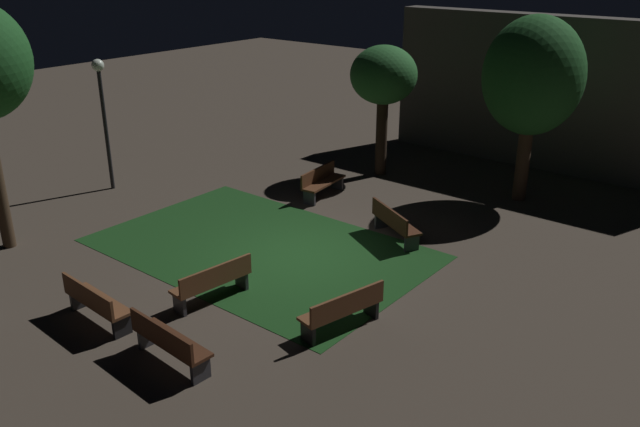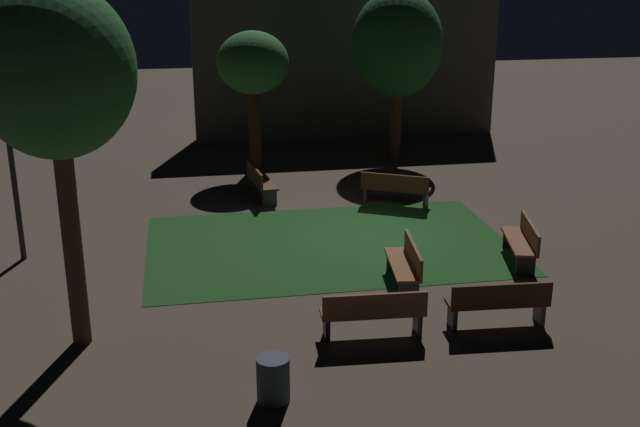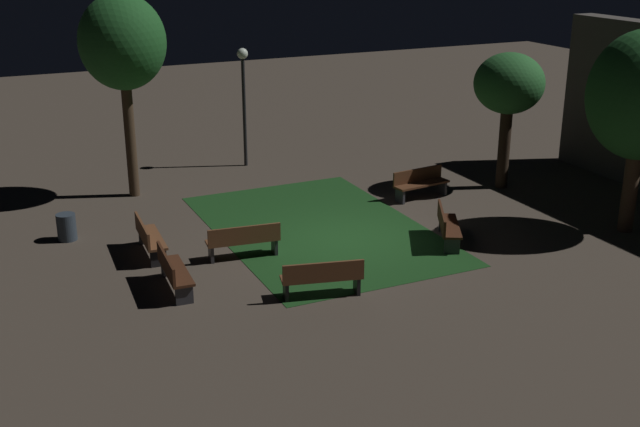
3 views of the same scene
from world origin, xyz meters
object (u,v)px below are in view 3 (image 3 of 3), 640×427
object	(u,v)px
bench_front_right	(243,240)
bench_near_trees	(322,277)
bench_lawn_edge	(173,270)
tree_tall_center	(509,86)
lamp_post_near_wall	(243,85)
bench_path_side	(420,182)
bench_front_left	(447,225)
tree_back_right	(123,44)
bench_by_lamp	(148,237)
trash_bin	(67,227)

from	to	relation	value
bench_front_right	bench_near_trees	distance (m)	2.94
bench_lawn_edge	tree_tall_center	world-z (taller)	tree_tall_center
bench_front_right	lamp_post_near_wall	world-z (taller)	lamp_post_near_wall
bench_near_trees	tree_tall_center	size ratio (longest dim) A/B	0.44
bench_lawn_edge	lamp_post_near_wall	bearing A→B (deg)	150.85
bench_front_right	lamp_post_near_wall	distance (m)	8.60
tree_tall_center	lamp_post_near_wall	size ratio (longest dim) A/B	1.05
bench_path_side	bench_front_left	xyz separation A→B (m)	(3.43, -1.33, 0.00)
tree_back_right	tree_tall_center	distance (m)	11.48
bench_by_lamp	bench_front_right	world-z (taller)	same
bench_by_lamp	tree_back_right	distance (m)	6.44
bench_near_trees	trash_bin	world-z (taller)	bench_near_trees
bench_front_right	bench_near_trees	bearing A→B (deg)	15.92
bench_front_left	trash_bin	size ratio (longest dim) A/B	2.56
tree_back_right	trash_bin	bearing A→B (deg)	-39.04
trash_bin	bench_path_side	bearing A→B (deg)	85.02
trash_bin	bench_by_lamp	bearing A→B (deg)	41.08
bench_lawn_edge	bench_front_right	xyz separation A→B (m)	(-1.08, 2.07, 0.00)
bench_path_side	trash_bin	size ratio (longest dim) A/B	2.61
bench_lawn_edge	tree_tall_center	xyz separation A→B (m)	(-3.14, 11.39, 2.72)
bench_front_left	trash_bin	world-z (taller)	bench_front_left
bench_by_lamp	tree_tall_center	xyz separation A→B (m)	(-0.88, 11.39, 2.72)
bench_by_lamp	bench_front_right	distance (m)	2.38
tree_tall_center	lamp_post_near_wall	bearing A→B (deg)	-131.56
bench_front_left	bench_path_side	bearing A→B (deg)	158.87
tree_back_right	bench_front_right	bearing A→B (deg)	12.32
bench_path_side	trash_bin	world-z (taller)	bench_path_side
bench_by_lamp	bench_front_right	bearing A→B (deg)	60.20
bench_lawn_edge	bench_by_lamp	bearing A→B (deg)	-180.00
bench_front_right	lamp_post_near_wall	xyz separation A→B (m)	(-7.78, 2.88, 2.28)
bench_lawn_edge	bench_front_left	distance (m)	7.17
bench_by_lamp	lamp_post_near_wall	distance (m)	8.55
bench_path_side	trash_bin	xyz separation A→B (m)	(-0.89, -10.19, -0.13)
bench_lawn_edge	tree_back_right	size ratio (longest dim) A/B	0.30
trash_bin	bench_near_trees	bearing A→B (deg)	37.48
bench_path_side	bench_front_right	bearing A→B (deg)	-70.86
bench_near_trees	tree_tall_center	bearing A→B (deg)	119.85
bench_front_left	bench_near_trees	bearing A→B (deg)	-69.28
bench_front_left	trash_bin	distance (m)	9.86
tree_back_right	lamp_post_near_wall	bearing A→B (deg)	111.63
bench_near_trees	lamp_post_near_wall	bearing A→B (deg)	168.96
bench_near_trees	lamp_post_near_wall	world-z (taller)	lamp_post_near_wall
bench_lawn_edge	bench_path_side	bearing A→B (deg)	111.31
bench_path_side	tree_back_right	xyz separation A→B (m)	(-3.87, -7.77, 4.08)
bench_front_left	bench_near_trees	xyz separation A→B (m)	(1.63, -4.30, 0.00)
bench_lawn_edge	bench_near_trees	size ratio (longest dim) A/B	0.98
bench_front_right	tree_back_right	xyz separation A→B (m)	(-6.11, -1.33, 4.08)
tree_tall_center	trash_bin	distance (m)	13.43
bench_by_lamp	bench_path_side	size ratio (longest dim) A/B	0.99
bench_by_lamp	trash_bin	bearing A→B (deg)	-138.92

